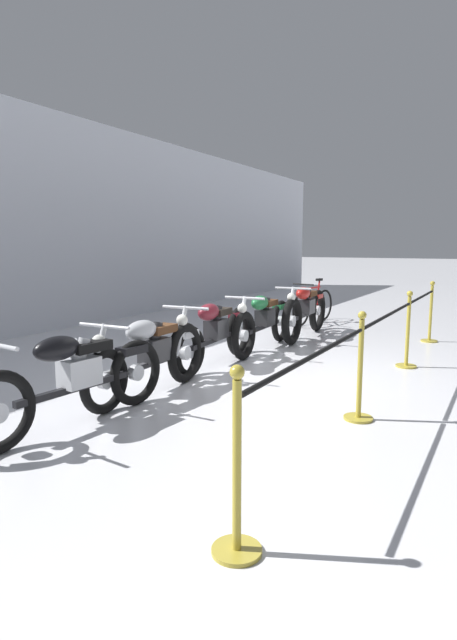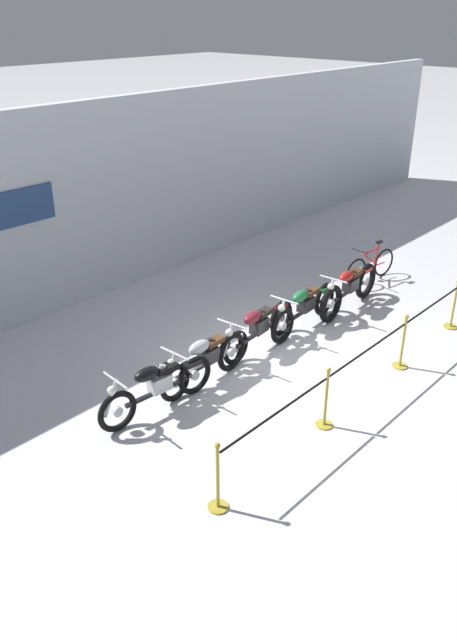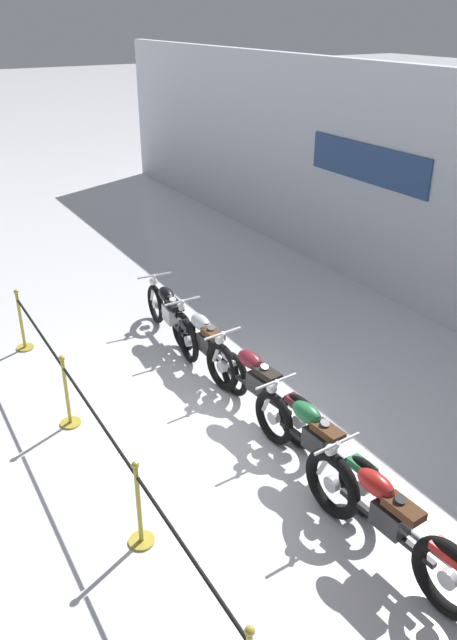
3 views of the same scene
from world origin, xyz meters
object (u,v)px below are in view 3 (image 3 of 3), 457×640
at_px(stanchion_far_left, 60,373).
at_px(stanchion_mid_right, 140,516).
at_px(motorcycle_red_4, 385,520).
at_px(motorcycle_black_0, 171,315).
at_px(stanchion_mid_left, 68,401).
at_px(motorcycle_green_3, 315,442).
at_px(motorcycle_maroon_2, 258,385).
at_px(motorcycle_silver_1, 207,344).

relative_size(stanchion_far_left, stanchion_mid_right, 6.67).
xyz_separation_m(motorcycle_red_4, stanchion_far_left, (-4.02, -2.03, 0.21)).
distance_m(motorcycle_black_0, motorcycle_red_4, 5.31).
height_order(stanchion_far_left, stanchion_mid_left, same).
height_order(motorcycle_black_0, stanchion_mid_right, stanchion_mid_right).
xyz_separation_m(motorcycle_green_3, stanchion_mid_left, (-2.45, -2.21, -0.11)).
xyz_separation_m(motorcycle_black_0, motorcycle_maroon_2, (2.57, 0.07, 0.01)).
bearing_deg(stanchion_mid_left, motorcycle_red_4, 27.95).
xyz_separation_m(motorcycle_red_4, stanchion_mid_right, (-1.41, -2.03, -0.13)).
bearing_deg(motorcycle_black_0, stanchion_far_left, -59.99).
bearing_deg(motorcycle_silver_1, motorcycle_green_3, -1.20).
relative_size(motorcycle_silver_1, stanchion_far_left, 0.32).
bearing_deg(motorcycle_red_4, stanchion_mid_right, -124.76).
distance_m(motorcycle_green_3, stanchion_mid_left, 3.30).
relative_size(motorcycle_black_0, stanchion_mid_left, 2.11).
bearing_deg(stanchion_mid_left, motorcycle_silver_1, 97.87).
distance_m(motorcycle_maroon_2, motorcycle_red_4, 2.75).
height_order(motorcycle_black_0, motorcycle_green_3, motorcycle_green_3).
distance_m(motorcycle_green_3, motorcycle_red_4, 1.38).
height_order(motorcycle_red_4, stanchion_far_left, stanchion_far_left).
bearing_deg(stanchion_far_left, motorcycle_green_3, 39.71).
distance_m(motorcycle_red_4, stanchion_far_left, 4.51).
bearing_deg(motorcycle_red_4, stanchion_far_left, -153.27).
xyz_separation_m(motorcycle_silver_1, motorcycle_green_3, (2.76, -0.06, 0.01)).
bearing_deg(motorcycle_maroon_2, stanchion_far_left, -119.30).
bearing_deg(motorcycle_green_3, stanchion_far_left, -140.29).
relative_size(motorcycle_green_3, stanchion_mid_right, 2.17).
relative_size(motorcycle_silver_1, motorcycle_green_3, 0.97).
bearing_deg(stanchion_far_left, stanchion_mid_left, -0.00).
height_order(motorcycle_green_3, stanchion_mid_right, stanchion_mid_right).
relative_size(stanchion_far_left, stanchion_mid_left, 6.67).
xyz_separation_m(motorcycle_black_0, motorcycle_silver_1, (1.17, 0.04, -0.01)).
height_order(motorcycle_maroon_2, motorcycle_red_4, motorcycle_red_4).
bearing_deg(motorcycle_black_0, stanchion_mid_left, -56.21).
bearing_deg(stanchion_far_left, motorcycle_black_0, 120.01).
distance_m(motorcycle_black_0, motorcycle_silver_1, 1.17).
height_order(motorcycle_red_4, stanchion_mid_right, stanchion_mid_right).
relative_size(motorcycle_silver_1, stanchion_mid_right, 2.10).
bearing_deg(stanchion_mid_left, motorcycle_black_0, 123.79).
distance_m(motorcycle_silver_1, stanchion_mid_right, 3.54).
relative_size(motorcycle_maroon_2, stanchion_far_left, 0.34).
height_order(motorcycle_black_0, motorcycle_red_4, motorcycle_red_4).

